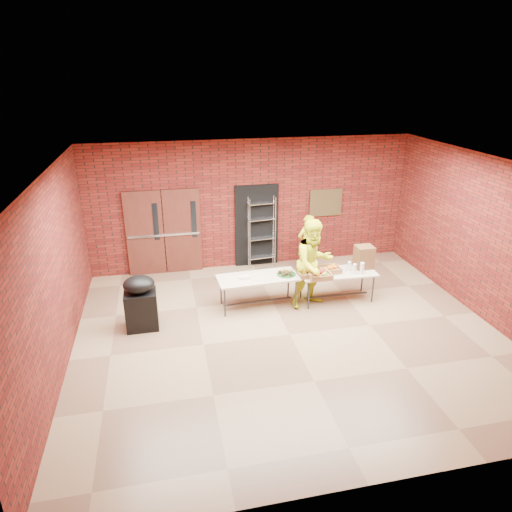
{
  "coord_description": "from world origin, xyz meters",
  "views": [
    {
      "loc": [
        -2.21,
        -7.2,
        4.72
      ],
      "look_at": [
        -0.36,
        1.4,
        1.1
      ],
      "focal_mm": 32.0,
      "sensor_mm": 36.0,
      "label": 1
    }
  ],
  "objects_px": {
    "volunteer_man": "(314,263)",
    "volunteer_woman": "(307,243)",
    "table_right": "(338,274)",
    "coffee_dispenser": "(364,257)",
    "wire_rack": "(262,232)",
    "covered_grill": "(141,302)",
    "table_left": "(258,279)"
  },
  "relations": [
    {
      "from": "coffee_dispenser",
      "to": "volunteer_woman",
      "type": "bearing_deg",
      "value": 116.91
    },
    {
      "from": "table_left",
      "to": "volunteer_man",
      "type": "bearing_deg",
      "value": -10.01
    },
    {
      "from": "table_right",
      "to": "covered_grill",
      "type": "distance_m",
      "value": 4.15
    },
    {
      "from": "wire_rack",
      "to": "coffee_dispenser",
      "type": "bearing_deg",
      "value": -54.13
    },
    {
      "from": "wire_rack",
      "to": "table_left",
      "type": "height_order",
      "value": "wire_rack"
    },
    {
      "from": "volunteer_woman",
      "to": "wire_rack",
      "type": "bearing_deg",
      "value": -42.4
    },
    {
      "from": "volunteer_woman",
      "to": "covered_grill",
      "type": "bearing_deg",
      "value": 9.26
    },
    {
      "from": "coffee_dispenser",
      "to": "volunteer_woman",
      "type": "distance_m",
      "value": 1.75
    },
    {
      "from": "table_left",
      "to": "table_right",
      "type": "bearing_deg",
      "value": -4.91
    },
    {
      "from": "covered_grill",
      "to": "volunteer_man",
      "type": "distance_m",
      "value": 3.58
    },
    {
      "from": "volunteer_man",
      "to": "volunteer_woman",
      "type": "bearing_deg",
      "value": 58.86
    },
    {
      "from": "table_right",
      "to": "volunteer_woman",
      "type": "bearing_deg",
      "value": 96.69
    },
    {
      "from": "wire_rack",
      "to": "volunteer_woman",
      "type": "bearing_deg",
      "value": -31.31
    },
    {
      "from": "table_left",
      "to": "volunteer_woman",
      "type": "relative_size",
      "value": 1.18
    },
    {
      "from": "table_left",
      "to": "covered_grill",
      "type": "bearing_deg",
      "value": -174.44
    },
    {
      "from": "table_right",
      "to": "covered_grill",
      "type": "xyz_separation_m",
      "value": [
        -4.14,
        -0.29,
        -0.06
      ]
    },
    {
      "from": "volunteer_woman",
      "to": "volunteer_man",
      "type": "height_order",
      "value": "volunteer_man"
    },
    {
      "from": "table_left",
      "to": "covered_grill",
      "type": "relative_size",
      "value": 1.56
    },
    {
      "from": "covered_grill",
      "to": "wire_rack",
      "type": "bearing_deg",
      "value": 39.28
    },
    {
      "from": "table_left",
      "to": "coffee_dispenser",
      "type": "bearing_deg",
      "value": -1.64
    },
    {
      "from": "wire_rack",
      "to": "coffee_dispenser",
      "type": "xyz_separation_m",
      "value": [
        1.82,
        -2.04,
        0.01
      ]
    },
    {
      "from": "covered_grill",
      "to": "volunteer_woman",
      "type": "bearing_deg",
      "value": 25.74
    },
    {
      "from": "covered_grill",
      "to": "volunteer_man",
      "type": "relative_size",
      "value": 0.58
    },
    {
      "from": "table_left",
      "to": "table_right",
      "type": "relative_size",
      "value": 1.04
    },
    {
      "from": "wire_rack",
      "to": "table_left",
      "type": "xyz_separation_m",
      "value": [
        -0.56,
        -2.1,
        -0.28
      ]
    },
    {
      "from": "wire_rack",
      "to": "table_left",
      "type": "relative_size",
      "value": 1.06
    },
    {
      "from": "table_right",
      "to": "coffee_dispenser",
      "type": "xyz_separation_m",
      "value": [
        0.63,
        0.11,
        0.3
      ]
    },
    {
      "from": "covered_grill",
      "to": "volunteer_woman",
      "type": "relative_size",
      "value": 0.76
    },
    {
      "from": "coffee_dispenser",
      "to": "volunteer_woman",
      "type": "height_order",
      "value": "volunteer_woman"
    },
    {
      "from": "table_right",
      "to": "volunteer_man",
      "type": "distance_m",
      "value": 0.69
    },
    {
      "from": "wire_rack",
      "to": "volunteer_woman",
      "type": "xyz_separation_m",
      "value": [
        1.03,
        -0.49,
        -0.18
      ]
    },
    {
      "from": "table_right",
      "to": "volunteer_woman",
      "type": "height_order",
      "value": "volunteer_woman"
    }
  ]
}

